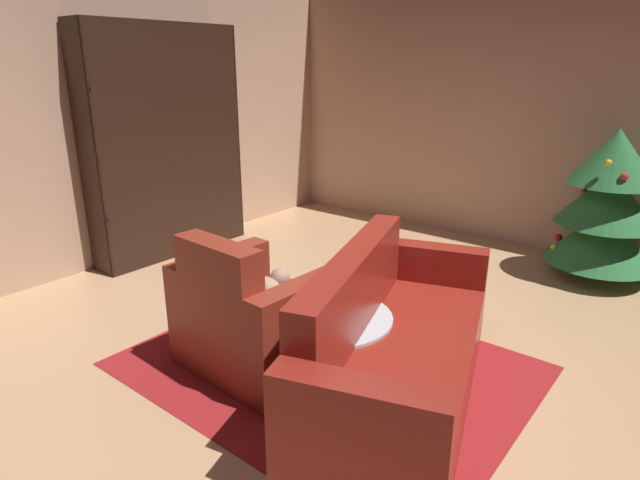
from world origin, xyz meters
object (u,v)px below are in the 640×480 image
at_px(bottle_on_table, 345,285).
at_px(coffee_table, 329,321).
at_px(couch_red, 394,352).
at_px(book_stack_on_table, 338,305).
at_px(armchair_red, 255,320).
at_px(bookshelf_unit, 175,143).
at_px(decorated_tree, 607,204).

bearing_deg(bottle_on_table, coffee_table, -80.82).
bearing_deg(couch_red, book_stack_on_table, -178.55).
bearing_deg(armchair_red, bottle_on_table, 42.98).
relative_size(armchair_red, book_stack_on_table, 3.88).
bearing_deg(bottle_on_table, couch_red, -17.63).
relative_size(bookshelf_unit, decorated_tree, 1.65).
distance_m(coffee_table, decorated_tree, 2.96).
bearing_deg(couch_red, decorated_tree, 79.82).
relative_size(coffee_table, book_stack_on_table, 3.18).
height_order(coffee_table, bottle_on_table, bottle_on_table).
xyz_separation_m(bookshelf_unit, decorated_tree, (3.59, 1.84, -0.41)).
bearing_deg(bookshelf_unit, couch_red, -16.05).
distance_m(bookshelf_unit, decorated_tree, 4.05).
xyz_separation_m(bottle_on_table, decorated_tree, (0.95, 2.59, 0.15)).
height_order(couch_red, coffee_table, couch_red).
bearing_deg(bookshelf_unit, armchair_red, -27.04).
bearing_deg(coffee_table, couch_red, 8.67).
height_order(bookshelf_unit, coffee_table, bookshelf_unit).
height_order(couch_red, book_stack_on_table, couch_red).
xyz_separation_m(coffee_table, decorated_tree, (0.91, 2.80, 0.31)).
height_order(bookshelf_unit, couch_red, bookshelf_unit).
distance_m(couch_red, bottle_on_table, 0.54).
height_order(bookshelf_unit, decorated_tree, bookshelf_unit).
xyz_separation_m(bookshelf_unit, armchair_red, (2.22, -1.13, -0.79)).
relative_size(armchair_red, bottle_on_table, 3.09).
relative_size(couch_red, bottle_on_table, 6.84).
relative_size(armchair_red, coffee_table, 1.22).
distance_m(couch_red, book_stack_on_table, 0.44).
bearing_deg(bottle_on_table, decorated_tree, 69.87).
bearing_deg(book_stack_on_table, decorated_tree, 72.10).
xyz_separation_m(bookshelf_unit, bottle_on_table, (2.64, -0.75, -0.56)).
bearing_deg(decorated_tree, bookshelf_unit, -152.84).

